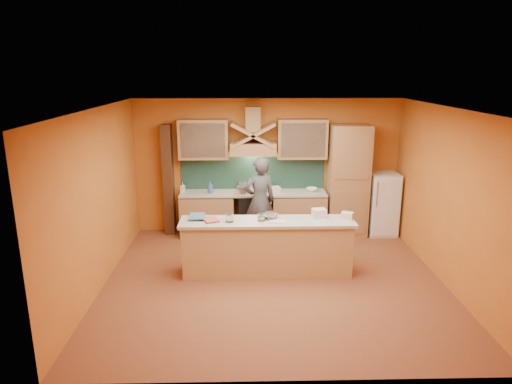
{
  "coord_description": "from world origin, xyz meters",
  "views": [
    {
      "loc": [
        -0.46,
        -6.86,
        3.37
      ],
      "look_at": [
        -0.27,
        0.9,
        1.27
      ],
      "focal_mm": 32.0,
      "sensor_mm": 36.0,
      "label": 1
    }
  ],
  "objects_px": {
    "stove": "(253,214)",
    "person": "(260,201)",
    "fridge": "(382,204)",
    "mixing_bowl": "(270,216)",
    "kitchen_scale": "(271,216)"
  },
  "relations": [
    {
      "from": "stove",
      "to": "person",
      "type": "xyz_separation_m",
      "value": [
        0.12,
        -0.49,
        0.42
      ]
    },
    {
      "from": "fridge",
      "to": "kitchen_scale",
      "type": "height_order",
      "value": "fridge"
    },
    {
      "from": "stove",
      "to": "fridge",
      "type": "relative_size",
      "value": 0.69
    },
    {
      "from": "stove",
      "to": "mixing_bowl",
      "type": "relative_size",
      "value": 3.27
    },
    {
      "from": "stove",
      "to": "person",
      "type": "bearing_deg",
      "value": -76.29
    },
    {
      "from": "mixing_bowl",
      "to": "stove",
      "type": "bearing_deg",
      "value": 97.76
    },
    {
      "from": "stove",
      "to": "fridge",
      "type": "distance_m",
      "value": 2.71
    },
    {
      "from": "fridge",
      "to": "person",
      "type": "distance_m",
      "value": 2.64
    },
    {
      "from": "stove",
      "to": "kitchen_scale",
      "type": "distance_m",
      "value": 1.91
    },
    {
      "from": "person",
      "to": "mixing_bowl",
      "type": "height_order",
      "value": "person"
    },
    {
      "from": "mixing_bowl",
      "to": "kitchen_scale",
      "type": "bearing_deg",
      "value": -61.35
    },
    {
      "from": "stove",
      "to": "mixing_bowl",
      "type": "xyz_separation_m",
      "value": [
        0.24,
        -1.79,
        0.53
      ]
    },
    {
      "from": "stove",
      "to": "fridge",
      "type": "xyz_separation_m",
      "value": [
        2.7,
        0.0,
        0.2
      ]
    },
    {
      "from": "person",
      "to": "kitchen_scale",
      "type": "relative_size",
      "value": 14.85
    },
    {
      "from": "kitchen_scale",
      "to": "fridge",
      "type": "bearing_deg",
      "value": 17.47
    }
  ]
}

